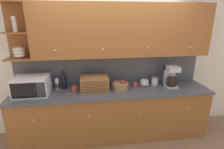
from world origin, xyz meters
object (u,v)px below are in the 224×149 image
at_px(wine_bottle, 64,81).
at_px(mug, 135,85).
at_px(wine_glass, 57,82).
at_px(bread_box, 94,84).
at_px(mug_blue_second, 74,89).
at_px(storage_canister, 155,81).
at_px(fruit_basket, 120,86).
at_px(microwave, 32,86).
at_px(coffee_maker, 171,76).
at_px(bowl_stack_on_counter, 144,82).

bearing_deg(wine_bottle, mug, -5.45).
xyz_separation_m(wine_glass, bread_box, (0.65, -0.15, -0.02)).
relative_size(mug_blue_second, storage_canister, 0.70).
bearing_deg(storage_canister, fruit_basket, -170.12).
height_order(microwave, wine_glass, microwave).
bearing_deg(wine_glass, wine_bottle, 11.29).
bearing_deg(coffee_maker, fruit_basket, -179.92).
height_order(mug_blue_second, fruit_basket, fruit_basket).
xyz_separation_m(bread_box, coffee_maker, (1.38, 0.01, 0.07)).
distance_m(fruit_basket, storage_canister, 0.68).
distance_m(wine_bottle, fruit_basket, 1.00).
xyz_separation_m(mug, storage_canister, (0.39, 0.07, 0.03)).
height_order(wine_bottle, mug_blue_second, wine_bottle).
bearing_deg(bowl_stack_on_counter, fruit_basket, -164.08).
bearing_deg(storage_canister, wine_glass, 178.95).
bearing_deg(mug, bread_box, -175.61).
bearing_deg(wine_bottle, microwave, -158.72).
distance_m(wine_glass, bowl_stack_on_counter, 1.58).
bearing_deg(fruit_basket, wine_bottle, 170.03).
xyz_separation_m(wine_glass, mug, (1.39, -0.10, -0.10)).
bearing_deg(fruit_basket, storage_canister, 9.88).
relative_size(mug_blue_second, bowl_stack_on_counter, 0.58).
relative_size(wine_bottle, fruit_basket, 1.19).
relative_size(wine_bottle, mug_blue_second, 3.19).
relative_size(microwave, bread_box, 1.15).
height_order(microwave, fruit_basket, microwave).
bearing_deg(mug, bowl_stack_on_counter, 23.55).
bearing_deg(bread_box, microwave, -179.44).
relative_size(fruit_basket, storage_canister, 1.88).
relative_size(microwave, wine_glass, 2.54).
relative_size(wine_glass, storage_canister, 1.43).
height_order(microwave, mug, microwave).
xyz_separation_m(bread_box, mug, (0.74, 0.06, -0.09)).
bearing_deg(bread_box, coffee_maker, 0.25).
xyz_separation_m(wine_glass, mug_blue_second, (0.31, -0.16, -0.09)).
relative_size(wine_glass, bread_box, 0.45).
height_order(bowl_stack_on_counter, coffee_maker, coffee_maker).
relative_size(mug_blue_second, coffee_maker, 0.27).
relative_size(bread_box, coffee_maker, 1.21).
bearing_deg(microwave, fruit_basket, 0.57).
height_order(mug_blue_second, bread_box, bread_box).
xyz_separation_m(wine_bottle, fruit_basket, (0.99, -0.17, -0.09)).
distance_m(mug, storage_canister, 0.40).
bearing_deg(mug, mug_blue_second, -176.79).
relative_size(wine_glass, coffee_maker, 0.55).
distance_m(bread_box, mug, 0.75).
xyz_separation_m(bread_box, bowl_stack_on_counter, (0.93, 0.14, -0.07)).
relative_size(microwave, fruit_basket, 1.92).
bearing_deg(coffee_maker, bowl_stack_on_counter, 163.20).
bearing_deg(wine_glass, mug_blue_second, -27.49).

